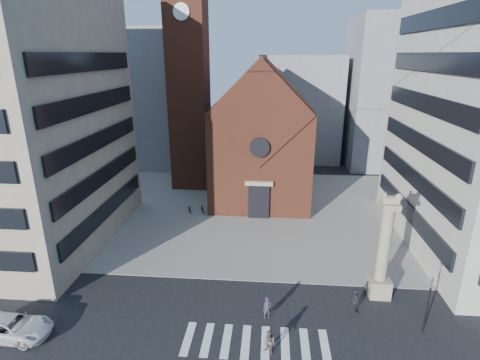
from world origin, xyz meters
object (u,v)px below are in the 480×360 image
(pedestrian_2, at_px, (355,302))
(white_car, at_px, (12,327))
(lion_column, at_px, (383,256))
(pedestrian_0, at_px, (267,308))
(pedestrian_1, at_px, (269,343))
(traffic_light, at_px, (428,304))
(scooter_0, at_px, (190,209))

(pedestrian_2, bearing_deg, white_car, 81.50)
(lion_column, height_order, white_car, lion_column)
(white_car, distance_m, pedestrian_0, 17.44)
(pedestrian_2, bearing_deg, pedestrian_0, 80.30)
(white_car, bearing_deg, pedestrian_1, -88.54)
(traffic_light, distance_m, white_car, 28.02)
(lion_column, relative_size, scooter_0, 5.18)
(lion_column, distance_m, traffic_light, 4.62)
(lion_column, distance_m, scooter_0, 23.67)
(traffic_light, height_order, white_car, traffic_light)
(pedestrian_1, bearing_deg, lion_column, 74.67)
(lion_column, bearing_deg, pedestrian_1, -141.29)
(pedestrian_2, height_order, scooter_0, pedestrian_2)
(pedestrian_1, xyz_separation_m, pedestrian_2, (6.21, 4.48, 0.13))
(traffic_light, relative_size, white_car, 0.82)
(lion_column, height_order, pedestrian_2, lion_column)
(white_car, xyz_separation_m, pedestrian_0, (17.11, 3.34, 0.11))
(lion_column, xyz_separation_m, pedestrian_0, (-8.73, -3.43, -2.62))
(white_car, height_order, pedestrian_1, pedestrian_1)
(traffic_light, relative_size, pedestrian_1, 2.56)
(lion_column, bearing_deg, pedestrian_0, -158.53)
(traffic_light, relative_size, scooter_0, 2.57)
(scooter_0, bearing_deg, pedestrian_1, -85.35)
(pedestrian_0, relative_size, pedestrian_2, 0.87)
(lion_column, relative_size, white_car, 1.65)
(traffic_light, distance_m, scooter_0, 27.66)
(pedestrian_2, relative_size, scooter_0, 1.16)
(traffic_light, bearing_deg, scooter_0, 137.30)
(scooter_0, bearing_deg, pedestrian_2, -66.63)
(pedestrian_0, distance_m, pedestrian_1, 3.43)
(pedestrian_2, xyz_separation_m, scooter_0, (-15.95, 17.10, -0.48))
(traffic_light, height_order, pedestrian_0, traffic_light)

